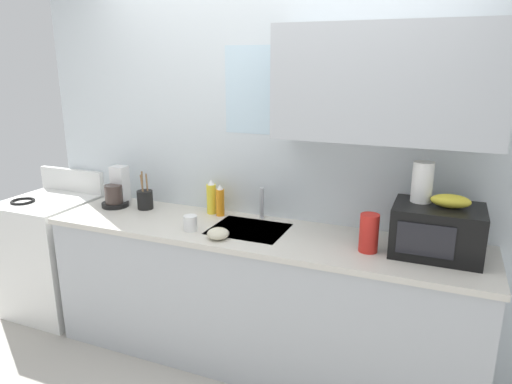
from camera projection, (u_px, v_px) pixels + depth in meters
The scene contains 14 objects.
kitchen_wall_assembly at pixel (296, 149), 2.93m from camera, with size 3.49×0.42×2.50m.
counter_unit at pixel (256, 296), 2.97m from camera, with size 2.72×0.63×0.90m.
sink_faucet at pixel (262, 203), 3.05m from camera, with size 0.03×0.03×0.21m, color #B2B5BA.
stove_range at pixel (53, 255), 3.60m from camera, with size 0.60×0.60×1.08m.
microwave at pixel (437, 231), 2.47m from camera, with size 0.46×0.35×0.27m.
banana_bunch at pixel (451, 201), 2.41m from camera, with size 0.20×0.11×0.07m, color gold.
paper_towel_roll at pixel (422, 182), 2.49m from camera, with size 0.11×0.11×0.22m, color white.
coffee_maker at pixel (117, 191), 3.33m from camera, with size 0.19×0.21×0.28m.
dish_soap_bottle_orange at pixel (220, 201), 3.11m from camera, with size 0.06×0.06×0.22m.
dish_soap_bottle_yellow at pixel (211, 198), 3.15m from camera, with size 0.06×0.06×0.24m.
cereal_canister at pixel (369, 233), 2.52m from camera, with size 0.10×0.10×0.21m, color red.
mug_white at pixel (190, 223), 2.85m from camera, with size 0.08×0.08×0.10m, color white.
utensil_crock at pixel (145, 199), 3.26m from camera, with size 0.11×0.11×0.27m.
small_bowl at pixel (218, 234), 2.72m from camera, with size 0.13×0.13×0.07m, color beige.
Camera 1 is at (1.02, -2.47, 1.91)m, focal length 32.60 mm.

